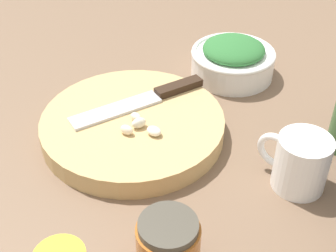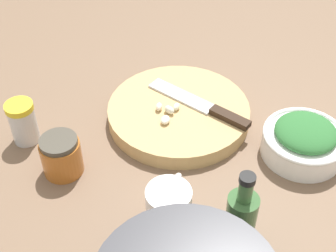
# 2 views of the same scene
# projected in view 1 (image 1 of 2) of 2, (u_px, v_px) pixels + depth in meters

# --- Properties ---
(ground_plane) EXTENTS (5.00, 5.00, 0.00)m
(ground_plane) POSITION_uv_depth(u_px,v_px,m) (170.00, 173.00, 0.69)
(ground_plane) COLOR brown
(cutting_board) EXTENTS (0.29, 0.29, 0.03)m
(cutting_board) POSITION_uv_depth(u_px,v_px,m) (133.00, 126.00, 0.75)
(cutting_board) COLOR tan
(cutting_board) RESTS_ON ground_plane
(chef_knife) EXTENTS (0.23, 0.11, 0.01)m
(chef_knife) POSITION_uv_depth(u_px,v_px,m) (147.00, 98.00, 0.78)
(chef_knife) COLOR black
(chef_knife) RESTS_ON cutting_board
(garlic_cloves) EXTENTS (0.05, 0.07, 0.02)m
(garlic_cloves) POSITION_uv_depth(u_px,v_px,m) (140.00, 126.00, 0.71)
(garlic_cloves) COLOR #EBE7CB
(garlic_cloves) RESTS_ON cutting_board
(herb_bowl) EXTENTS (0.16, 0.16, 0.07)m
(herb_bowl) POSITION_uv_depth(u_px,v_px,m) (233.00, 59.00, 0.89)
(herb_bowl) COLOR white
(herb_bowl) RESTS_ON ground_plane
(coffee_mug) EXTENTS (0.07, 0.11, 0.08)m
(coffee_mug) POSITION_uv_depth(u_px,v_px,m) (300.00, 162.00, 0.65)
(coffee_mug) COLOR white
(coffee_mug) RESTS_ON ground_plane
(honey_jar) EXTENTS (0.07, 0.07, 0.08)m
(honey_jar) POSITION_uv_depth(u_px,v_px,m) (168.00, 246.00, 0.54)
(honey_jar) COLOR #B26023
(honey_jar) RESTS_ON ground_plane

